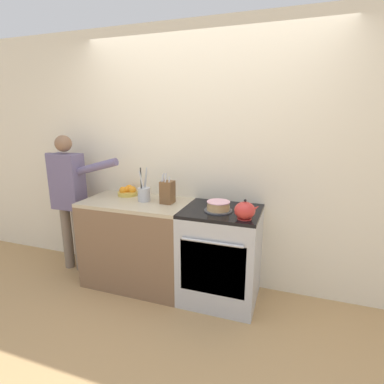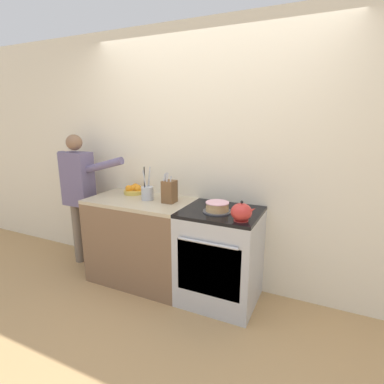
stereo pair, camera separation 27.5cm
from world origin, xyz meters
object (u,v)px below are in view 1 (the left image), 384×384
(tea_kettle, at_px, (245,211))
(person_baker, at_px, (69,193))
(stove_range, at_px, (220,255))
(knife_block, at_px, (167,192))
(fruit_bowl, at_px, (128,191))
(layer_cake, at_px, (218,206))
(utensil_crock, at_px, (144,194))

(tea_kettle, distance_m, person_baker, 1.98)
(stove_range, xyz_separation_m, knife_block, (-0.55, 0.04, 0.56))
(stove_range, height_order, fruit_bowl, fruit_bowl)
(knife_block, distance_m, person_baker, 1.18)
(layer_cake, relative_size, person_baker, 0.17)
(utensil_crock, bearing_deg, person_baker, -179.68)
(stove_range, distance_m, person_baker, 1.79)
(layer_cake, xyz_separation_m, utensil_crock, (-0.78, 0.07, 0.03))
(stove_range, height_order, tea_kettle, tea_kettle)
(tea_kettle, height_order, fruit_bowl, tea_kettle)
(knife_block, bearing_deg, utensil_crock, -177.58)
(knife_block, bearing_deg, stove_range, -4.08)
(knife_block, xyz_separation_m, person_baker, (-1.18, -0.02, -0.10))
(knife_block, height_order, fruit_bowl, knife_block)
(layer_cake, height_order, knife_block, knife_block)
(knife_block, xyz_separation_m, utensil_crock, (-0.25, -0.01, -0.04))
(stove_range, distance_m, utensil_crock, 0.96)
(fruit_bowl, bearing_deg, tea_kettle, -15.27)
(layer_cake, xyz_separation_m, knife_block, (-0.53, 0.08, 0.07))
(stove_range, relative_size, layer_cake, 3.54)
(person_baker, bearing_deg, fruit_bowl, 24.27)
(stove_range, xyz_separation_m, utensil_crock, (-0.80, 0.03, 0.53))
(layer_cake, bearing_deg, utensil_crock, 174.60)
(fruit_bowl, bearing_deg, stove_range, -9.25)
(tea_kettle, bearing_deg, fruit_bowl, 164.73)
(person_baker, bearing_deg, knife_block, 11.96)
(tea_kettle, bearing_deg, stove_range, 142.52)
(utensil_crock, distance_m, fruit_bowl, 0.31)
(layer_cake, bearing_deg, person_baker, 177.69)
(tea_kettle, bearing_deg, person_baker, 173.98)
(tea_kettle, xyz_separation_m, person_baker, (-1.97, 0.21, -0.06))
(tea_kettle, distance_m, fruit_bowl, 1.37)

